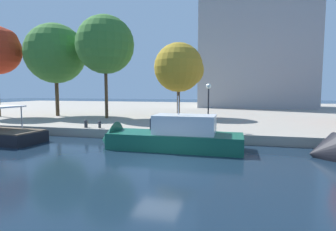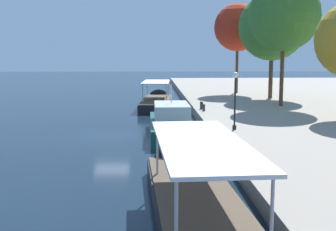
# 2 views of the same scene
# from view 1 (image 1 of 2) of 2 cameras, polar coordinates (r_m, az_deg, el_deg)

# --- Properties ---
(ground_plane) EXTENTS (220.00, 220.00, 0.00)m
(ground_plane) POSITION_cam_1_polar(r_m,az_deg,el_deg) (15.05, -2.23, -10.59)
(ground_plane) COLOR #142333
(dock_promenade) EXTENTS (120.00, 55.00, 0.77)m
(dock_promenade) POSITION_cam_1_polar(r_m,az_deg,el_deg) (48.64, 9.45, 0.87)
(dock_promenade) COLOR gray
(dock_promenade) RESTS_ON ground_plane
(motor_yacht_1) EXTENTS (10.37, 3.02, 4.78)m
(motor_yacht_1) POSITION_cam_1_polar(r_m,az_deg,el_deg) (19.11, -0.38, -4.91)
(motor_yacht_1) COLOR #14513D
(motor_yacht_1) RESTS_ON ground_plane
(mooring_bollard_0) EXTENTS (0.26, 0.26, 0.65)m
(mooring_bollard_0) POSITION_cam_1_polar(r_m,az_deg,el_deg) (24.75, -14.40, -1.81)
(mooring_bollard_0) COLOR #2D2D33
(mooring_bollard_0) RESTS_ON dock_promenade
(mooring_bollard_1) EXTENTS (0.32, 0.32, 0.73)m
(mooring_bollard_1) POSITION_cam_1_polar(r_m,az_deg,el_deg) (25.37, -17.13, -1.61)
(mooring_bollard_1) COLOR #2D2D33
(mooring_bollard_1) RESTS_ON dock_promenade
(lamp_post) EXTENTS (0.43, 0.43, 3.94)m
(lamp_post) POSITION_cam_1_polar(r_m,az_deg,el_deg) (22.58, 8.62, 3.28)
(lamp_post) COLOR black
(lamp_post) RESTS_ON dock_promenade
(tree_1) EXTENTS (6.92, 6.92, 12.26)m
(tree_1) POSITION_cam_1_polar(r_m,az_deg,el_deg) (33.57, -13.47, 14.28)
(tree_1) COLOR #4C3823
(tree_1) RESTS_ON dock_promenade
(tree_3) EXTENTS (6.09, 6.06, 9.24)m
(tree_3) POSITION_cam_1_polar(r_m,az_deg,el_deg) (33.61, 2.71, 10.31)
(tree_3) COLOR #4C3823
(tree_3) RESTS_ON dock_promenade
(tree_4) EXTENTS (7.70, 7.70, 12.00)m
(tree_4) POSITION_cam_1_polar(r_m,az_deg,el_deg) (38.43, -22.93, 12.21)
(tree_4) COLOR #4C3823
(tree_4) RESTS_ON dock_promenade
(office_tower) EXTENTS (21.50, 12.12, 40.71)m
(office_tower) POSITION_cam_1_polar(r_m,az_deg,el_deg) (59.67, 18.35, 20.61)
(office_tower) COLOR #939399
(office_tower) RESTS_ON dock_promenade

